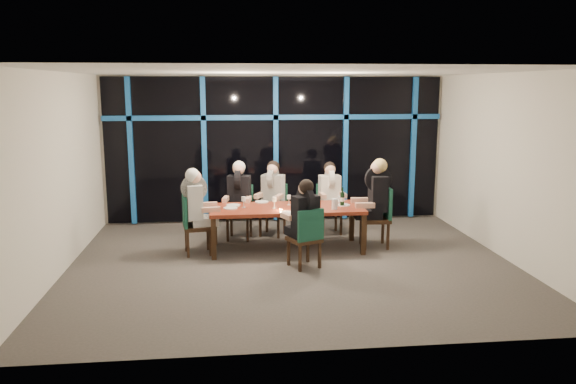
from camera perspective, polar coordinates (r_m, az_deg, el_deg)
name	(u,v)px	position (r m, az deg, el deg)	size (l,w,h in m)	color
room	(292,137)	(8.60, 0.44, 5.65)	(7.04, 7.00, 3.02)	#504B47
window_wall	(276,147)	(11.56, -1.21, 4.59)	(6.86, 0.43, 2.94)	black
dining_table	(287,211)	(9.60, -0.13, -1.94)	(2.60, 1.00, 0.75)	maroon
chair_far_left	(240,209)	(10.41, -4.90, -1.71)	(0.54, 0.54, 0.99)	black
chair_far_mid	(274,206)	(10.63, -1.43, -1.48)	(0.59, 0.59, 0.97)	black
chair_far_right	(329,206)	(10.77, 4.15, -1.42)	(0.47, 0.47, 0.94)	black
chair_end_left	(192,222)	(9.50, -9.70, -3.01)	(0.52, 0.52, 0.99)	black
chair_end_right	(380,214)	(9.92, 9.34, -2.18)	(0.52, 0.52, 1.07)	black
chair_near_mid	(307,235)	(8.65, 1.94, -4.39)	(0.58, 0.58, 0.95)	black
diner_far_left	(239,189)	(10.25, -5.02, 0.32)	(0.54, 0.66, 0.96)	black
diner_far_mid	(272,187)	(10.48, -1.60, 0.48)	(0.61, 0.66, 0.94)	black
diner_far_right	(330,187)	(10.62, 4.30, 0.47)	(0.49, 0.60, 0.92)	silver
diner_end_left	(197,199)	(9.43, -9.27, -0.66)	(0.65, 0.53, 0.97)	black
diner_end_right	(376,190)	(9.82, 8.90, 0.20)	(0.67, 0.54, 1.04)	black
diner_near_mid	(304,210)	(8.63, 1.67, -1.84)	(0.59, 0.65, 0.93)	black
plate_far_left	(233,205)	(9.74, -5.59, -1.35)	(0.24, 0.24, 0.01)	white
plate_far_mid	(262,202)	(9.99, -2.69, -1.00)	(0.24, 0.24, 0.01)	white
plate_far_right	(338,201)	(10.12, 5.14, -0.88)	(0.24, 0.24, 0.01)	white
plate_end_left	(231,208)	(9.53, -5.86, -1.62)	(0.24, 0.24, 0.01)	white
plate_end_right	(343,205)	(9.76, 5.62, -1.32)	(0.24, 0.24, 0.01)	white
plate_near_mid	(287,213)	(9.14, -0.15, -2.10)	(0.24, 0.24, 0.01)	white
wine_bottle	(342,199)	(9.68, 5.53, -0.70)	(0.08, 0.08, 0.33)	black
water_pitcher	(335,204)	(9.43, 4.75, -1.23)	(0.11, 0.10, 0.18)	silver
tea_light	(281,210)	(9.31, -0.74, -1.83)	(0.05, 0.05, 0.03)	#F2A048
wine_glass_a	(274,200)	(9.48, -1.40, -0.82)	(0.07, 0.07, 0.19)	silver
wine_glass_b	(289,198)	(9.74, 0.09, -0.58)	(0.07, 0.07, 0.17)	silver
wine_glass_c	(314,200)	(9.56, 2.65, -0.85)	(0.06, 0.06, 0.16)	silver
wine_glass_d	(244,200)	(9.54, -4.53, -0.77)	(0.07, 0.07, 0.19)	silver
wine_glass_e	(340,198)	(9.75, 5.27, -0.66)	(0.06, 0.06, 0.16)	silver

